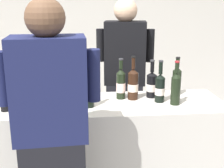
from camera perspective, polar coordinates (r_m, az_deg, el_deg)
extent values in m
cube|color=beige|center=(4.77, -5.16, 12.04)|extent=(8.00, 0.10, 2.80)
cube|color=beige|center=(2.49, -3.96, -13.94)|extent=(2.07, 0.57, 0.94)
cylinder|color=black|center=(2.44, 7.53, -0.42)|extent=(0.08, 0.08, 0.18)
cone|color=black|center=(2.41, 7.61, 1.95)|extent=(0.08, 0.08, 0.03)
cylinder|color=black|center=(2.40, 7.66, 3.25)|extent=(0.03, 0.03, 0.09)
cylinder|color=#333338|center=(2.39, 7.70, 4.41)|extent=(0.04, 0.04, 0.01)
cylinder|color=silver|center=(2.44, 7.52, -0.63)|extent=(0.08, 0.08, 0.06)
cylinder|color=black|center=(2.24, -19.72, -2.20)|extent=(0.07, 0.07, 0.21)
cone|color=black|center=(2.21, -20.01, 0.81)|extent=(0.07, 0.07, 0.03)
cylinder|color=black|center=(2.20, -20.16, 2.33)|extent=(0.03, 0.03, 0.09)
cylinder|color=black|center=(2.19, -20.28, 3.64)|extent=(0.03, 0.03, 0.01)
cylinder|color=black|center=(2.29, 11.97, -1.32)|extent=(0.07, 0.07, 0.21)
cone|color=black|center=(2.26, 12.15, 1.63)|extent=(0.07, 0.07, 0.04)
cylinder|color=black|center=(2.25, 12.23, 3.02)|extent=(0.03, 0.03, 0.08)
cylinder|color=maroon|center=(2.24, 12.29, 4.14)|extent=(0.03, 0.03, 0.01)
cylinder|color=black|center=(2.38, 1.68, -0.41)|extent=(0.07, 0.07, 0.20)
cone|color=black|center=(2.35, 1.71, 2.44)|extent=(0.07, 0.07, 0.04)
cylinder|color=black|center=(2.34, 1.72, 3.74)|extent=(0.03, 0.03, 0.07)
cylinder|color=#333338|center=(2.33, 1.73, 4.73)|extent=(0.03, 0.03, 0.01)
cylinder|color=beige|center=(2.38, 1.68, -0.64)|extent=(0.07, 0.07, 0.08)
cylinder|color=black|center=(2.19, -4.39, -1.66)|extent=(0.07, 0.07, 0.22)
cone|color=black|center=(2.16, -4.46, 1.53)|extent=(0.07, 0.07, 0.03)
cylinder|color=black|center=(2.15, -4.49, 2.96)|extent=(0.03, 0.03, 0.08)
cylinder|color=#B79333|center=(2.14, -4.51, 4.12)|extent=(0.04, 0.04, 0.01)
cylinder|color=silver|center=(2.20, -4.38, -1.93)|extent=(0.07, 0.07, 0.09)
cylinder|color=black|center=(2.54, 12.15, 0.26)|extent=(0.07, 0.07, 0.20)
cone|color=black|center=(2.51, 12.30, 2.79)|extent=(0.07, 0.07, 0.03)
cylinder|color=black|center=(2.50, 12.36, 3.93)|extent=(0.03, 0.03, 0.07)
cylinder|color=black|center=(2.50, 12.42, 4.88)|extent=(0.04, 0.04, 0.01)
cylinder|color=black|center=(2.36, -18.67, -1.56)|extent=(0.08, 0.08, 0.19)
cone|color=black|center=(2.33, -18.90, 1.00)|extent=(0.08, 0.08, 0.03)
cylinder|color=black|center=(2.32, -19.01, 2.31)|extent=(0.03, 0.03, 0.08)
cylinder|color=black|center=(2.31, -19.12, 3.43)|extent=(0.03, 0.03, 0.01)
cylinder|color=silver|center=(2.36, -18.65, -1.78)|extent=(0.08, 0.08, 0.07)
cylinder|color=black|center=(2.37, 4.00, -0.41)|extent=(0.08, 0.08, 0.21)
cone|color=black|center=(2.34, 4.05, 2.48)|extent=(0.08, 0.08, 0.03)
cylinder|color=black|center=(2.32, 4.08, 3.94)|extent=(0.03, 0.03, 0.09)
cylinder|color=black|center=(2.31, 4.11, 5.16)|extent=(0.03, 0.03, 0.01)
cylinder|color=beige|center=(2.37, 3.99, -0.65)|extent=(0.08, 0.08, 0.06)
cylinder|color=black|center=(2.19, -12.71, -2.53)|extent=(0.08, 0.08, 0.18)
cone|color=black|center=(2.16, -12.87, 0.15)|extent=(0.08, 0.08, 0.03)
cylinder|color=black|center=(2.14, -12.97, 1.65)|extent=(0.03, 0.03, 0.09)
cylinder|color=#B79333|center=(2.13, -13.05, 2.94)|extent=(0.04, 0.04, 0.01)
cylinder|color=black|center=(2.33, 9.05, -1.12)|extent=(0.07, 0.07, 0.19)
cone|color=black|center=(2.30, 9.17, 1.50)|extent=(0.07, 0.07, 0.03)
cylinder|color=black|center=(2.29, 9.24, 3.02)|extent=(0.03, 0.03, 0.09)
cylinder|color=#333338|center=(2.28, 9.29, 4.33)|extent=(0.03, 0.03, 0.01)
cylinder|color=silver|center=(2.34, 9.04, -1.34)|extent=(0.08, 0.08, 0.05)
cylinder|color=silver|center=(2.24, -7.28, -4.26)|extent=(0.08, 0.08, 0.00)
cylinder|color=silver|center=(2.22, -7.32, -3.21)|extent=(0.01, 0.01, 0.08)
ellipsoid|color=silver|center=(2.20, -7.40, -1.08)|extent=(0.07, 0.07, 0.10)
ellipsoid|color=maroon|center=(2.20, -7.38, -1.51)|extent=(0.06, 0.06, 0.04)
cube|color=black|center=(3.05, 2.33, -8.18)|extent=(0.38, 0.29, 0.93)
cube|color=black|center=(2.83, 2.50, 5.93)|extent=(0.41, 0.30, 0.58)
sphere|color=#D8AD8C|center=(2.79, 2.59, 13.79)|extent=(0.21, 0.21, 0.21)
cylinder|color=black|center=(2.83, 7.22, 7.24)|extent=(0.08, 0.08, 0.30)
cylinder|color=black|center=(2.84, -2.18, 7.37)|extent=(0.08, 0.08, 0.30)
cube|color=#191E47|center=(1.68, -11.82, -0.98)|extent=(0.42, 0.26, 0.58)
sphere|color=brown|center=(1.61, -12.59, 12.19)|extent=(0.21, 0.21, 0.21)
cylinder|color=#191E47|center=(1.69, -20.15, 0.95)|extent=(0.08, 0.08, 0.29)
cylinder|color=#191E47|center=(1.66, -3.60, 1.65)|extent=(0.08, 0.08, 0.29)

